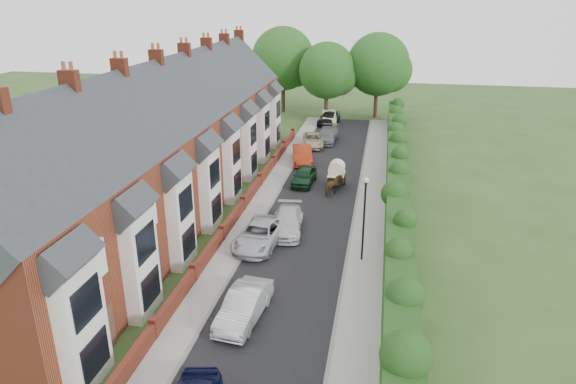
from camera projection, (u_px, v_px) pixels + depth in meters
name	position (u px, v px, depth m)	size (l,w,h in m)	color
ground	(292.00, 292.00, 26.76)	(140.00, 140.00, 0.00)	#2D4C1E
road	(312.00, 210.00, 36.93)	(6.00, 58.00, 0.02)	black
pavement_hedge_side	(370.00, 213.00, 36.19)	(2.20, 58.00, 0.12)	#9B9993
pavement_house_side	(260.00, 205.00, 37.58)	(1.70, 58.00, 0.12)	#9B9993
kerb_hedge_side	(355.00, 212.00, 36.38)	(0.18, 58.00, 0.13)	gray
kerb_house_side	(271.00, 206.00, 37.44)	(0.18, 58.00, 0.13)	gray
hedge	(397.00, 195.00, 35.32)	(2.10, 58.00, 2.85)	#103311
terrace_row	(166.00, 146.00, 36.19)	(9.05, 40.50, 11.50)	brown
garden_wall_row	(243.00, 204.00, 36.69)	(0.35, 40.35, 1.10)	maroon
lamppost	(364.00, 209.00, 28.65)	(0.32, 0.32, 5.16)	black
tree_far_left	(330.00, 72.00, 61.88)	(7.14, 6.80, 9.29)	#332316
tree_far_right	(381.00, 66.00, 62.45)	(7.98, 7.60, 10.31)	#332316
tree_far_back	(286.00, 60.00, 65.34)	(8.40, 8.00, 10.82)	#332316
car_silver_a	(244.00, 306.00, 24.28)	(1.55, 4.44, 1.46)	#BABABF
car_silver_b	(260.00, 235.00, 31.49)	(2.37, 5.14, 1.43)	silver
car_white	(287.00, 222.00, 33.30)	(1.92, 4.71, 1.37)	silver
car_green	(304.00, 176.00, 41.70)	(1.60, 3.99, 1.36)	black
car_red	(302.00, 154.00, 46.98)	(1.65, 4.72, 1.56)	maroon
car_beige	(313.00, 140.00, 52.13)	(2.13, 4.63, 1.29)	tan
car_grey	(327.00, 135.00, 53.72)	(2.02, 4.98, 1.44)	slate
car_black	(329.00, 118.00, 60.84)	(1.88, 4.67, 1.59)	black
horse	(334.00, 186.00, 39.37)	(0.81, 1.78, 1.50)	#4D371C
horse_cart	(337.00, 172.00, 40.95)	(1.36, 3.01, 2.17)	black
car_extra_far	(329.00, 117.00, 61.35)	(1.60, 4.58, 1.51)	tan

